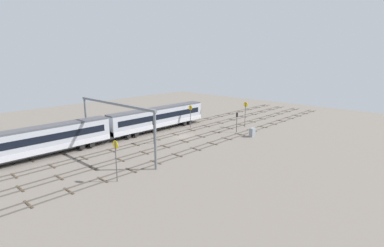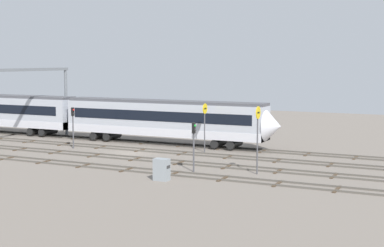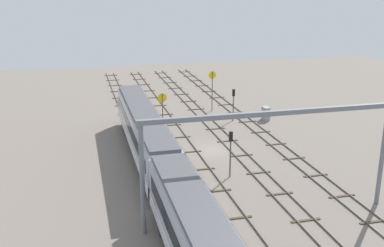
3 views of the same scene
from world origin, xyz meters
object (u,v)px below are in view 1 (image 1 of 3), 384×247
object	(u,v)px
speed_sign_mid_trackside	(245,111)
signal_light_trackside_departure	(237,119)
speed_sign_far_trackside	(190,113)
speed_sign_near_foreground	(116,154)
relay_cabinet	(252,132)
train	(110,128)
signal_light_trackside_approach	(154,128)
overhead_gantry	(115,115)

from	to	relation	value
speed_sign_mid_trackside	signal_light_trackside_departure	bearing A→B (deg)	-165.52
speed_sign_far_trackside	signal_light_trackside_departure	xyz separation A→B (m)	(3.47, -9.93, -0.62)
speed_sign_near_foreground	signal_light_trackside_departure	size ratio (longest dim) A/B	1.29
speed_sign_mid_trackside	relay_cabinet	xyz separation A→B (m)	(-5.93, -5.60, -2.88)
relay_cabinet	speed_sign_far_trackside	bearing A→B (deg)	100.80
train	relay_cabinet	world-z (taller)	train
speed_sign_near_foreground	relay_cabinet	bearing A→B (deg)	-1.74
speed_sign_near_foreground	speed_sign_far_trackside	xyz separation A→B (m)	(27.80, 13.27, -0.25)
speed_sign_mid_trackside	relay_cabinet	world-z (taller)	speed_sign_mid_trackside
speed_sign_near_foreground	relay_cabinet	xyz separation A→B (m)	(30.51, -0.93, -2.76)
train	speed_sign_far_trackside	bearing A→B (deg)	-9.84
relay_cabinet	signal_light_trackside_approach	bearing A→B (deg)	147.44
speed_sign_mid_trackside	speed_sign_near_foreground	bearing A→B (deg)	-172.69
speed_sign_near_foreground	relay_cabinet	world-z (taller)	speed_sign_near_foreground
signal_light_trackside_approach	signal_light_trackside_departure	bearing A→B (deg)	-19.87
signal_light_trackside_approach	relay_cabinet	size ratio (longest dim) A/B	2.53
overhead_gantry	speed_sign_near_foreground	size ratio (longest dim) A/B	3.65
signal_light_trackside_approach	signal_light_trackside_departure	world-z (taller)	signal_light_trackside_approach
overhead_gantry	signal_light_trackside_approach	distance (m)	8.78
overhead_gantry	speed_sign_far_trackside	distance (m)	22.29
signal_light_trackside_departure	relay_cabinet	distance (m)	4.73
overhead_gantry	speed_sign_mid_trackside	size ratio (longest dim) A/B	3.49
overhead_gantry	speed_sign_far_trackside	bearing A→B (deg)	10.69
speed_sign_near_foreground	speed_sign_mid_trackside	bearing A→B (deg)	7.31
speed_sign_mid_trackside	signal_light_trackside_departure	xyz separation A→B (m)	(-5.16, -1.33, -0.99)
train	speed_sign_mid_trackside	bearing A→B (deg)	-23.59
speed_sign_mid_trackside	speed_sign_far_trackside	xyz separation A→B (m)	(-8.64, 8.60, -0.38)
signal_light_trackside_approach	relay_cabinet	world-z (taller)	signal_light_trackside_approach
train	signal_light_trackside_departure	distance (m)	25.45
train	signal_light_trackside_approach	world-z (taller)	train
speed_sign_mid_trackside	signal_light_trackside_approach	distance (m)	22.86
speed_sign_near_foreground	speed_sign_mid_trackside	distance (m)	36.74
train	speed_sign_mid_trackside	distance (m)	29.45
train	speed_sign_near_foreground	xyz separation A→B (m)	(-9.46, -16.45, 0.97)
overhead_gantry	relay_cabinet	xyz separation A→B (m)	(24.40, -10.11, -5.60)
train	signal_light_trackside_approach	distance (m)	8.34
speed_sign_near_foreground	speed_sign_mid_trackside	size ratio (longest dim) A/B	0.96
speed_sign_near_foreground	signal_light_trackside_approach	xyz separation A→B (m)	(14.12, 9.54, -0.74)
train	speed_sign_near_foreground	distance (m)	19.01
speed_sign_near_foreground	speed_sign_mid_trackside	world-z (taller)	speed_sign_mid_trackside
overhead_gantry	signal_light_trackside_departure	bearing A→B (deg)	-13.07
speed_sign_far_trackside	signal_light_trackside_departure	world-z (taller)	speed_sign_far_trackside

